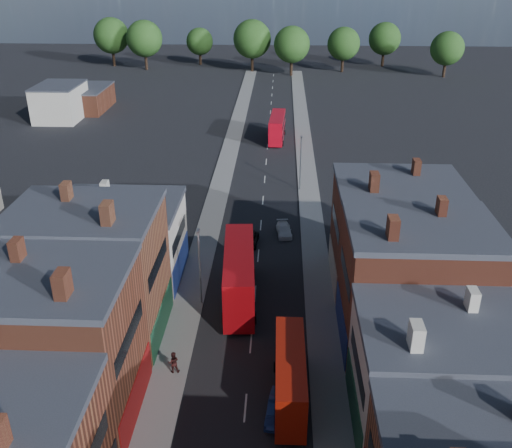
# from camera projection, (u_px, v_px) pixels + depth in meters

# --- Properties ---
(pavement_west) EXTENTS (3.00, 200.00, 0.12)m
(pavement_west) POSITION_uv_depth(u_px,v_px,m) (212.00, 217.00, 74.25)
(pavement_west) COLOR gray
(pavement_west) RESTS_ON ground
(pavement_east) EXTENTS (3.00, 200.00, 0.12)m
(pavement_east) POSITION_uv_depth(u_px,v_px,m) (312.00, 219.00, 73.73)
(pavement_east) COLOR gray
(pavement_east) RESTS_ON ground
(lamp_post_2) EXTENTS (0.25, 0.70, 8.12)m
(lamp_post_2) POSITION_uv_depth(u_px,v_px,m) (199.00, 262.00, 54.18)
(lamp_post_2) COLOR slate
(lamp_post_2) RESTS_ON ground
(lamp_post_3) EXTENTS (0.25, 0.70, 8.12)m
(lamp_post_3) POSITION_uv_depth(u_px,v_px,m) (301.00, 159.00, 80.77)
(lamp_post_3) COLOR slate
(lamp_post_3) RESTS_ON ground
(bus_0) EXTENTS (3.75, 12.64, 5.39)m
(bus_0) POSITION_uv_depth(u_px,v_px,m) (239.00, 275.00, 55.58)
(bus_0) COLOR #A3090E
(bus_0) RESTS_ON ground
(bus_1) EXTENTS (2.55, 9.83, 4.24)m
(bus_1) POSITION_uv_depth(u_px,v_px,m) (290.00, 376.00, 43.32)
(bus_1) COLOR red
(bus_1) RESTS_ON ground
(bus_2) EXTENTS (3.10, 10.71, 4.58)m
(bus_2) POSITION_uv_depth(u_px,v_px,m) (277.00, 127.00, 103.46)
(bus_2) COLOR #BC0817
(bus_2) RESTS_ON ground
(car_1) EXTENTS (1.99, 4.31, 1.37)m
(car_1) POSITION_uv_depth(u_px,v_px,m) (278.00, 408.00, 42.43)
(car_1) COLOR navy
(car_1) RESTS_ON ground
(car_2) EXTENTS (2.31, 4.43, 1.19)m
(car_2) POSITION_uv_depth(u_px,v_px,m) (249.00, 240.00, 67.32)
(car_2) COLOR black
(car_2) RESTS_ON ground
(car_3) EXTENTS (2.15, 4.31, 1.20)m
(car_3) POSITION_uv_depth(u_px,v_px,m) (284.00, 230.00, 69.66)
(car_3) COLOR silver
(car_3) RESTS_ON ground
(ped_1) EXTENTS (1.01, 0.66, 1.93)m
(ped_1) POSITION_uv_depth(u_px,v_px,m) (173.00, 362.00, 46.56)
(ped_1) COLOR #3E1A19
(ped_1) RESTS_ON pavement_west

